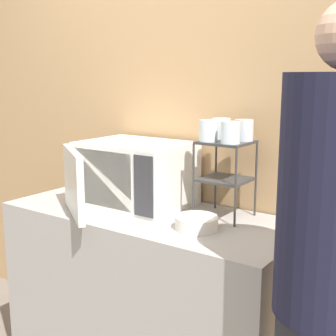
{
  "coord_description": "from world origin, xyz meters",
  "views": [
    {
      "loc": [
        1.31,
        -1.38,
        1.53
      ],
      "look_at": [
        0.09,
        0.33,
        1.11
      ],
      "focal_mm": 50.0,
      "sensor_mm": 36.0,
      "label": 1
    }
  ],
  "objects_px": {
    "dish_rack": "(225,163)",
    "person": "(335,262)",
    "bowl": "(197,223)",
    "glass_back_right": "(244,130)",
    "glass_back_left": "(221,128)",
    "microwave": "(133,174)",
    "glass_front_left": "(208,131)",
    "glass_front_right": "(230,132)"
  },
  "relations": [
    {
      "from": "microwave",
      "to": "dish_rack",
      "type": "distance_m",
      "value": 0.49
    },
    {
      "from": "microwave",
      "to": "bowl",
      "type": "bearing_deg",
      "value": -16.97
    },
    {
      "from": "bowl",
      "to": "glass_front_left",
      "type": "bearing_deg",
      "value": 106.34
    },
    {
      "from": "bowl",
      "to": "person",
      "type": "xyz_separation_m",
      "value": [
        0.64,
        -0.23,
        0.06
      ]
    },
    {
      "from": "microwave",
      "to": "person",
      "type": "relative_size",
      "value": 0.37
    },
    {
      "from": "glass_front_right",
      "to": "bowl",
      "type": "bearing_deg",
      "value": -110.42
    },
    {
      "from": "glass_back_left",
      "to": "person",
      "type": "distance_m",
      "value": 0.91
    },
    {
      "from": "glass_front_left",
      "to": "glass_back_left",
      "type": "distance_m",
      "value": 0.11
    },
    {
      "from": "microwave",
      "to": "glass_back_right",
      "type": "height_order",
      "value": "glass_back_right"
    },
    {
      "from": "glass_back_right",
      "to": "person",
      "type": "relative_size",
      "value": 0.05
    },
    {
      "from": "glass_back_right",
      "to": "bowl",
      "type": "xyz_separation_m",
      "value": [
        -0.07,
        -0.28,
        -0.37
      ]
    },
    {
      "from": "bowl",
      "to": "person",
      "type": "bearing_deg",
      "value": -19.54
    },
    {
      "from": "glass_front_right",
      "to": "glass_front_left",
      "type": "bearing_deg",
      "value": 178.04
    },
    {
      "from": "dish_rack",
      "to": "glass_back_left",
      "type": "bearing_deg",
      "value": 134.59
    },
    {
      "from": "dish_rack",
      "to": "person",
      "type": "xyz_separation_m",
      "value": [
        0.63,
        -0.45,
        -0.17
      ]
    },
    {
      "from": "glass_back_right",
      "to": "glass_front_left",
      "type": "bearing_deg",
      "value": -138.51
    },
    {
      "from": "microwave",
      "to": "glass_back_left",
      "type": "relative_size",
      "value": 6.85
    },
    {
      "from": "dish_rack",
      "to": "glass_front_left",
      "type": "bearing_deg",
      "value": -138.09
    },
    {
      "from": "glass_front_left",
      "to": "glass_front_right",
      "type": "bearing_deg",
      "value": -1.96
    },
    {
      "from": "glass_front_right",
      "to": "person",
      "type": "relative_size",
      "value": 0.05
    },
    {
      "from": "glass_back_right",
      "to": "person",
      "type": "distance_m",
      "value": 0.82
    },
    {
      "from": "glass_back_right",
      "to": "glass_back_left",
      "type": "height_order",
      "value": "same"
    },
    {
      "from": "glass_front_left",
      "to": "person",
      "type": "relative_size",
      "value": 0.05
    },
    {
      "from": "bowl",
      "to": "person",
      "type": "height_order",
      "value": "person"
    },
    {
      "from": "microwave",
      "to": "bowl",
      "type": "distance_m",
      "value": 0.5
    },
    {
      "from": "microwave",
      "to": "glass_back_right",
      "type": "xyz_separation_m",
      "value": [
        0.54,
        0.13,
        0.24
      ]
    },
    {
      "from": "person",
      "to": "dish_rack",
      "type": "bearing_deg",
      "value": 144.36
    },
    {
      "from": "glass_back_left",
      "to": "person",
      "type": "relative_size",
      "value": 0.05
    },
    {
      "from": "glass_front_left",
      "to": "bowl",
      "type": "bearing_deg",
      "value": -73.66
    },
    {
      "from": "glass_back_right",
      "to": "glass_front_right",
      "type": "distance_m",
      "value": 0.11
    },
    {
      "from": "glass_back_left",
      "to": "microwave",
      "type": "bearing_deg",
      "value": -161.76
    },
    {
      "from": "glass_front_right",
      "to": "person",
      "type": "bearing_deg",
      "value": -34.28
    },
    {
      "from": "person",
      "to": "glass_front_right",
      "type": "bearing_deg",
      "value": 145.72
    },
    {
      "from": "glass_back_right",
      "to": "glass_front_right",
      "type": "height_order",
      "value": "same"
    },
    {
      "from": "glass_front_left",
      "to": "glass_front_right",
      "type": "relative_size",
      "value": 1.0
    },
    {
      "from": "glass_back_left",
      "to": "glass_front_right",
      "type": "bearing_deg",
      "value": -46.65
    },
    {
      "from": "microwave",
      "to": "glass_front_right",
      "type": "relative_size",
      "value": 6.85
    },
    {
      "from": "dish_rack",
      "to": "person",
      "type": "bearing_deg",
      "value": -35.64
    },
    {
      "from": "bowl",
      "to": "glass_front_right",
      "type": "bearing_deg",
      "value": 69.58
    },
    {
      "from": "dish_rack",
      "to": "glass_back_right",
      "type": "bearing_deg",
      "value": 41.07
    },
    {
      "from": "dish_rack",
      "to": "glass_back_right",
      "type": "height_order",
      "value": "glass_back_right"
    },
    {
      "from": "microwave",
      "to": "glass_front_left",
      "type": "height_order",
      "value": "glass_front_left"
    }
  ]
}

